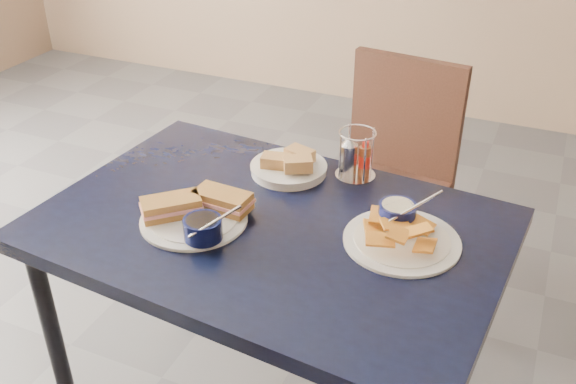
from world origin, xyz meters
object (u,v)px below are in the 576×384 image
at_px(chair_far, 390,164).
at_px(plantain_plate, 400,230).
at_px(sandwich_plate, 197,213).
at_px(bread_basket, 289,166).
at_px(condiment_caddy, 355,157).
at_px(dining_table, 271,247).

distance_m(chair_far, plantain_plate, 0.87).
bearing_deg(sandwich_plate, bread_basket, 70.81).
bearing_deg(condiment_caddy, plantain_plate, -50.91).
xyz_separation_m(plantain_plate, condiment_caddy, (-0.19, 0.23, 0.04)).
relative_size(sandwich_plate, bread_basket, 1.45).
height_order(chair_far, condiment_caddy, condiment_caddy).
xyz_separation_m(chair_far, sandwich_plate, (-0.24, -0.93, 0.27)).
relative_size(chair_far, condiment_caddy, 6.43).
height_order(chair_far, bread_basket, chair_far).
bearing_deg(bread_basket, dining_table, -77.59).
bearing_deg(chair_far, condiment_caddy, -86.44).
distance_m(dining_table, bread_basket, 0.26).
xyz_separation_m(dining_table, chair_far, (0.08, 0.86, -0.18)).
bearing_deg(bread_basket, plantain_plate, -26.40).
bearing_deg(sandwich_plate, dining_table, 23.24).
height_order(dining_table, chair_far, chair_far).
height_order(plantain_plate, bread_basket, plantain_plate).
height_order(sandwich_plate, plantain_plate, same).
height_order(dining_table, bread_basket, bread_basket).
bearing_deg(condiment_caddy, dining_table, -110.69).
bearing_deg(plantain_plate, condiment_caddy, 129.09).
distance_m(plantain_plate, bread_basket, 0.40).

